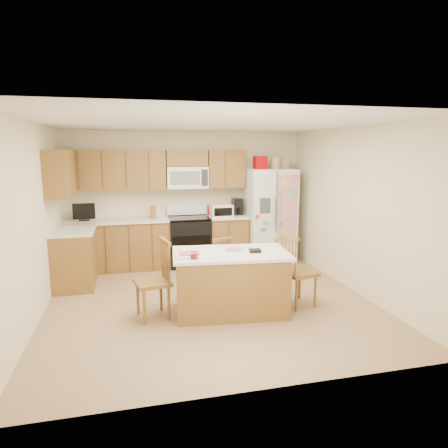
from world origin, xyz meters
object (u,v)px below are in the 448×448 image
object	(u,v)px
refrigerator	(269,214)
windsor_chair_right	(297,272)
windsor_chair_left	(154,281)
windsor_chair_back	(218,267)
stove	(189,240)
island	(231,282)

from	to	relation	value
refrigerator	windsor_chair_right	distance (m)	2.39
windsor_chair_left	windsor_chair_back	size ratio (longest dim) A/B	1.15
windsor_chair_left	stove	bearing A→B (deg)	71.05
stove	windsor_chair_back	size ratio (longest dim) A/B	1.27
refrigerator	windsor_chair_left	bearing A→B (deg)	-136.33
stove	island	bearing A→B (deg)	-85.26
windsor_chair_back	refrigerator	bearing A→B (deg)	49.25
refrigerator	windsor_chair_right	xyz separation A→B (m)	(-0.42, -2.31, -0.44)
island	windsor_chair_left	xyz separation A→B (m)	(-1.00, 0.06, 0.06)
refrigerator	island	distance (m)	2.74
island	windsor_chair_back	distance (m)	0.71
windsor_chair_left	windsor_chair_right	xyz separation A→B (m)	(1.95, -0.05, -0.00)
island	windsor_chair_right	distance (m)	0.95
stove	refrigerator	world-z (taller)	refrigerator
island	windsor_chair_back	size ratio (longest dim) A/B	1.79
refrigerator	windsor_chair_left	world-z (taller)	refrigerator
island	windsor_chair_back	xyz separation A→B (m)	(-0.01, 0.71, 0.00)
windsor_chair_left	windsor_chair_back	xyz separation A→B (m)	(0.98, 0.65, -0.06)
stove	windsor_chair_back	distance (m)	1.68
refrigerator	windsor_chair_right	world-z (taller)	refrigerator
refrigerator	island	world-z (taller)	refrigerator
stove	island	distance (m)	2.39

